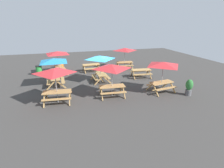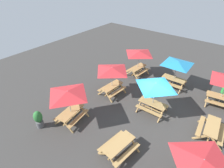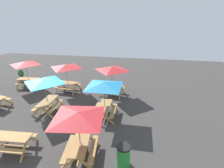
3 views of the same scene
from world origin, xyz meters
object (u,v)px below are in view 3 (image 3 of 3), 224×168
at_px(picnic_table_4, 104,87).
at_px(trash_bin_green, 123,156).
at_px(picnic_table_5, 44,83).
at_px(picnic_table_1, 66,68).
at_px(picnic_table_8, 78,118).
at_px(picnic_table_3, 26,65).
at_px(potted_plant_0, 21,75).
at_px(picnic_table_0, 112,71).
at_px(picnic_table_6, 12,140).

relative_size(picnic_table_4, trash_bin_green, 2.89).
bearing_deg(picnic_table_5, picnic_table_1, -0.13).
bearing_deg(picnic_table_5, picnic_table_4, -90.47).
bearing_deg(picnic_table_8, picnic_table_4, -12.87).
relative_size(picnic_table_3, potted_plant_0, 1.97).
height_order(picnic_table_5, potted_plant_0, picnic_table_5).
height_order(picnic_table_3, trash_bin_green, picnic_table_3).
bearing_deg(picnic_table_3, picnic_table_0, -9.72).
relative_size(picnic_table_1, picnic_table_3, 1.00).
relative_size(picnic_table_1, picnic_table_5, 1.00).
height_order(picnic_table_6, potted_plant_0, potted_plant_0).
distance_m(picnic_table_5, potted_plant_0, 7.31).
xyz_separation_m(picnic_table_5, potted_plant_0, (-5.40, 4.74, -1.36)).
height_order(picnic_table_0, trash_bin_green, picnic_table_0).
xyz_separation_m(picnic_table_0, picnic_table_4, (0.14, -3.27, 0.00)).
xyz_separation_m(picnic_table_3, potted_plant_0, (-1.54, 1.14, -1.36)).
distance_m(picnic_table_5, picnic_table_8, 4.88).
distance_m(picnic_table_0, picnic_table_6, 7.83).
relative_size(picnic_table_1, potted_plant_0, 1.97).
relative_size(picnic_table_4, potted_plant_0, 2.38).
distance_m(picnic_table_3, trash_bin_green, 11.77).
distance_m(picnic_table_6, trash_bin_green, 5.18).
bearing_deg(picnic_table_8, trash_bin_green, -101.65).
bearing_deg(trash_bin_green, potted_plant_0, 142.56).
bearing_deg(picnic_table_0, picnic_table_6, -110.50).
xyz_separation_m(picnic_table_1, picnic_table_8, (3.57, -6.74, 0.00)).
distance_m(picnic_table_4, picnic_table_5, 3.78).
height_order(picnic_table_4, picnic_table_5, same).
distance_m(picnic_table_3, potted_plant_0, 2.35).
relative_size(picnic_table_3, picnic_table_5, 1.00).
bearing_deg(picnic_table_4, trash_bin_green, -156.54).
xyz_separation_m(picnic_table_3, picnic_table_4, (7.64, -3.54, 0.00)).
relative_size(picnic_table_0, picnic_table_5, 1.00).
height_order(picnic_table_0, picnic_table_6, picnic_table_0).
xyz_separation_m(picnic_table_6, trash_bin_green, (5.17, 0.04, -0.07)).
height_order(picnic_table_5, picnic_table_6, picnic_table_5).
distance_m(picnic_table_3, picnic_table_6, 8.37).
distance_m(picnic_table_0, picnic_table_8, 6.74).
bearing_deg(picnic_table_4, picnic_table_0, 1.57).
xyz_separation_m(picnic_table_5, picnic_table_8, (3.49, -3.41, 0.00)).
distance_m(picnic_table_4, potted_plant_0, 10.39).
relative_size(picnic_table_1, picnic_table_6, 1.23).
bearing_deg(picnic_table_3, potted_plant_0, 135.73).
height_order(picnic_table_1, trash_bin_green, picnic_table_1).
xyz_separation_m(picnic_table_0, picnic_table_1, (-3.72, 0.00, 0.00)).
xyz_separation_m(picnic_table_3, picnic_table_5, (3.86, -3.60, 0.00)).
bearing_deg(picnic_table_8, potted_plant_0, 39.34).
xyz_separation_m(picnic_table_5, trash_bin_green, (5.40, -3.52, -1.49)).
bearing_deg(picnic_table_6, picnic_table_5, 89.21).
xyz_separation_m(picnic_table_4, picnic_table_5, (-3.78, -0.06, 0.00)).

